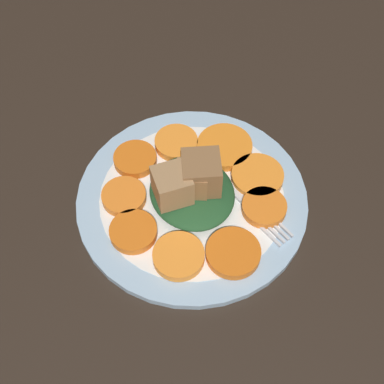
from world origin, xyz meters
The scene contains 13 objects.
table_slab centered at (0.00, 0.00, 1.00)cm, with size 120.00×120.00×2.00cm, color black.
plate centered at (0.00, 0.00, 2.52)cm, with size 28.69×28.69×1.05cm.
carrot_slice_0 centered at (-5.55, -7.02, 3.66)cm, with size 5.46×5.46×1.13cm, color orange.
carrot_slice_1 centered at (-1.16, -8.58, 3.66)cm, with size 6.59×6.59×1.13cm, color orange.
carrot_slice_2 centered at (4.85, -7.06, 3.66)cm, with size 7.25×7.25×1.13cm, color orange.
carrot_slice_3 centered at (8.23, -1.67, 3.66)cm, with size 5.68×5.68×1.13cm, color orange.
carrot_slice_4 centered at (8.07, 4.23, 3.66)cm, with size 5.56×5.56×1.13cm, color orange.
carrot_slice_5 centered at (3.31, 7.68, 3.66)cm, with size 5.48×5.48×1.13cm, color orange.
carrot_slice_6 centered at (-1.80, 8.53, 3.66)cm, with size 5.65×5.65×1.13cm, color orange.
carrot_slice_7 centered at (-7.02, 5.08, 3.66)cm, with size 6.00×6.00×1.13cm, color orange.
carrot_slice_8 centered at (-9.36, -0.71, 3.66)cm, with size 6.37×6.37×1.13cm, color orange.
center_pile centered at (-0.01, 0.17, 5.55)cm, with size 11.39×10.25×6.44cm.
fork centered at (-2.44, -5.25, 3.30)cm, with size 17.64×5.73×0.40cm.
Camera 1 is at (-32.98, 15.93, 58.17)cm, focal length 50.00 mm.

